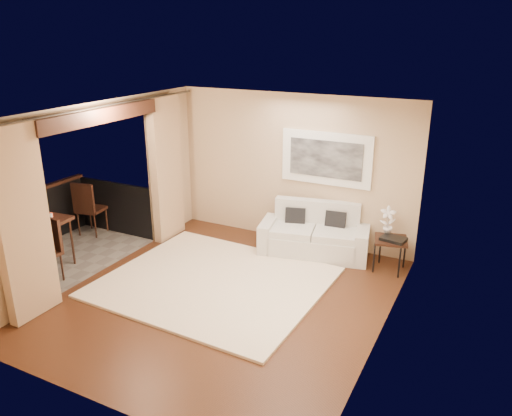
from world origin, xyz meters
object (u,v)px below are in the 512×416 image
Objects in this scene: orchid at (388,221)px; ice_bucket at (43,210)px; bistro_table at (43,225)px; balcony_chair_far at (87,205)px; side_table at (391,242)px; sofa at (315,236)px; balcony_chair_near at (48,245)px.

ice_bucket is (-5.06, -2.44, 0.14)m from orchid.
balcony_chair_far is at bearing 105.98° from bistro_table.
bistro_table is (-5.05, -2.45, 0.26)m from side_table.
orchid is at bearing -9.73° from sofa.
orchid reaches higher than sofa.
balcony_chair_near is 0.74m from ice_bucket.
bistro_table is (-3.72, -2.53, 0.44)m from sofa.
bistro_table is at bearing -157.76° from sofa.
side_table is 1.27× the size of orchid.
side_table is (1.33, -0.09, 0.18)m from sofa.
bistro_table reaches higher than side_table.
ice_bucket is (-0.11, 0.14, 0.18)m from bistro_table.
side_table is 0.35m from orchid.
sofa is 4.36m from balcony_chair_near.
bistro_table is 0.83× the size of balcony_chair_near.
side_table is at bearing -15.68° from sofa.
bistro_table is at bearing 150.07° from balcony_chair_near.
side_table is 5.62m from bistro_table.
orchid is at bearing 27.57° from bistro_table.
side_table is 0.58× the size of balcony_chair_far.
balcony_chair_far is (-4.10, -1.19, 0.30)m from sofa.
side_table is at bearing -52.12° from orchid.
sofa is 1.96× the size of balcony_chair_near.
side_table is 5.55m from balcony_chair_far.
orchid is at bearing 25.79° from ice_bucket.
balcony_chair_far is 5.28× the size of ice_bucket.
sofa is 2.37× the size of bistro_table.
sofa is at bearing 31.99° from ice_bucket.
balcony_chair_near is (-3.33, -2.81, 0.27)m from sofa.
bistro_table is 1.40m from balcony_chair_far.
ice_bucket is (-5.16, -2.31, 0.45)m from side_table.
side_table is 5.39m from balcony_chair_near.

